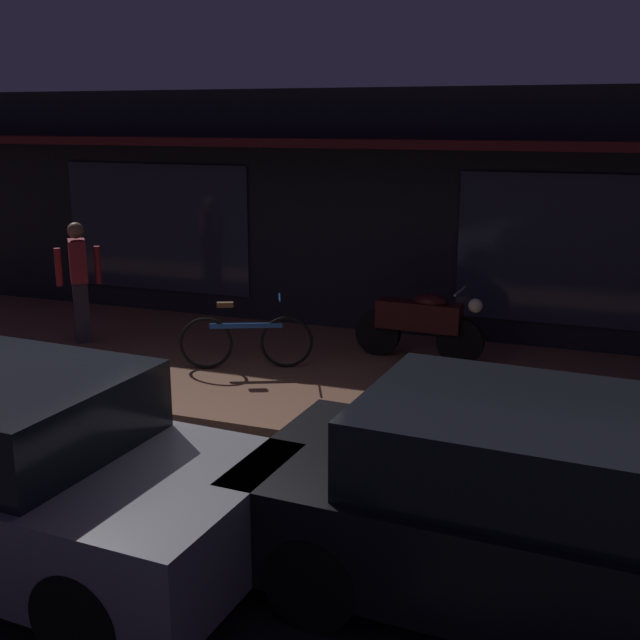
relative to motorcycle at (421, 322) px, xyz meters
name	(u,v)px	position (x,y,z in m)	size (l,w,h in m)	color
ground_plane	(174,475)	(-1.38, -3.86, -0.65)	(60.00, 60.00, 0.00)	black
sidewalk_slab	(297,372)	(-1.38, -0.86, -0.57)	(18.00, 4.00, 0.15)	brown
storefront_building	(377,207)	(-1.38, 2.53, 1.16)	(18.00, 3.30, 3.60)	black
motorcycle	(421,322)	(0.00, 0.00, 0.00)	(1.70, 0.55, 0.97)	black
bicycle_parked	(246,340)	(-1.95, -1.13, -0.14)	(1.53, 0.73, 0.91)	black
person_photographer	(79,280)	(-4.64, -0.82, 0.38)	(0.53, 0.46, 1.67)	#28232D
parked_car_far	(545,511)	(1.98, -4.75, 0.06)	(4.19, 1.97, 1.42)	black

